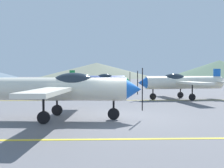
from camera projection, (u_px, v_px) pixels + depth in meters
The scene contains 8 objects.
ground_plane at pixel (125, 118), 11.25m from camera, with size 400.00×400.00×0.00m, color slate.
apron_line_near at pixel (134, 139), 7.63m from camera, with size 80.00×0.16×0.01m, color yellow.
apron_line_far at pixel (116, 100), 19.09m from camera, with size 80.00×0.16×0.01m, color yellow.
airplane_near at pixel (61, 88), 10.96m from camera, with size 7.27×8.37×2.50m.
airplane_mid at pixel (181, 82), 19.89m from camera, with size 7.31×8.38×2.50m.
airplane_far at pixel (100, 80), 28.25m from camera, with size 7.33×8.34×2.50m.
hill_centerleft at pixel (97, 70), 136.14m from camera, with size 66.82×66.82×8.56m, color slate.
hill_centerright at pixel (219, 69), 150.59m from camera, with size 64.48×64.48×10.82m, color #4C6651.
Camera 1 is at (-0.94, -11.15, 2.03)m, focal length 39.16 mm.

